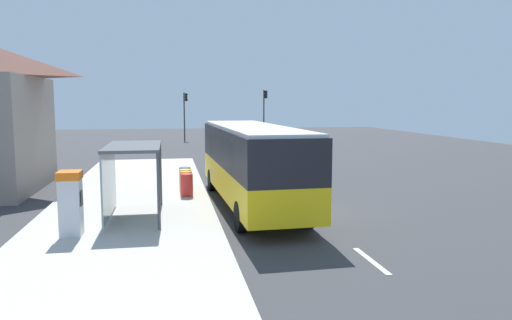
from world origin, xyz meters
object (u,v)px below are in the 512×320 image
Objects in this scene: ticket_machine at (71,203)px; recycling_bin_orange at (186,182)px; recycling_bin_red at (187,185)px; recycling_bin_yellow at (186,180)px; white_van at (249,133)px; traffic_light_far_side at (185,109)px; sedan_near at (230,130)px; traffic_light_near_side at (265,107)px; bus_shelter at (124,162)px; bus at (251,160)px; recycling_bin_blue at (185,177)px.

ticket_machine is 7.34m from recycling_bin_orange.
recycling_bin_red is 1.00× the size of recycling_bin_yellow.
traffic_light_far_side reaches higher than white_van.
sedan_near is at bearing 79.77° from recycling_bin_yellow.
traffic_light_near_side reaches higher than bus_shelter.
recycling_bin_yellow is 32.59m from traffic_light_near_side.
bus is at bearing -95.86° from sedan_near.
recycling_bin_blue is (0.00, 1.40, 0.00)m from recycling_bin_orange.
bus is at bearing -56.75° from recycling_bin_blue.
bus reaches higher than recycling_bin_orange.
white_van is at bearing -90.39° from sedan_near.
white_van is 10.37m from traffic_light_near_side.
recycling_bin_blue is at bearing -92.02° from traffic_light_far_side.
traffic_light_far_side is at bearing 88.10° from recycling_bin_red.
recycling_bin_red is at bearing 145.75° from bus.
traffic_light_far_side is at bearing -141.80° from sedan_near.
traffic_light_far_side is at bearing 174.68° from traffic_light_near_side.
recycling_bin_yellow is at bearing 65.72° from bus_shelter.
recycling_bin_red is at bearing -91.90° from traffic_light_far_side.
recycling_bin_blue is at bearing 90.00° from recycling_bin_orange.
ticket_machine reaches higher than recycling_bin_blue.
ticket_machine is (-10.10, -43.10, 0.38)m from sedan_near.
recycling_bin_yellow is 0.24× the size of bus_shelter.
traffic_light_near_side is (9.69, 31.67, 2.94)m from recycling_bin_orange.
recycling_bin_red is (-6.40, -22.80, -0.69)m from white_van.
recycling_bin_blue is at bearing 65.15° from ticket_machine.
bus is 34.93m from traffic_light_far_side.
recycling_bin_orange is at bearing -91.94° from traffic_light_far_side.
bus is 24.81m from white_van.
recycling_bin_red and recycling_bin_blue have the same top height.
traffic_light_far_side is 1.28× the size of bus_shelter.
white_van is 5.55× the size of recycling_bin_blue.
traffic_light_far_side is (-8.60, 0.80, -0.18)m from traffic_light_near_side.
bus is 2.10× the size of white_van.
recycling_bin_orange is (0.00, 0.70, 0.00)m from recycling_bin_red.
recycling_bin_orange is at bearing -100.04° from sedan_near.
recycling_bin_orange and recycling_bin_blue have the same top height.
recycling_bin_red is at bearing 57.61° from ticket_machine.
bus_shelter is at bearing -111.54° from recycling_bin_blue.
recycling_bin_red is 0.70m from recycling_bin_orange.
bus_shelter reaches higher than white_van.
white_van is (3.91, 24.49, -0.50)m from bus.
bus_shelter is (-4.70, -1.81, 0.25)m from bus.
recycling_bin_orange is 1.00× the size of recycling_bin_blue.
bus is at bearing -51.20° from recycling_bin_yellow.
traffic_light_far_side is at bearing 88.06° from recycling_bin_orange.
recycling_bin_orange is (-6.40, -22.10, -0.69)m from white_van.
recycling_bin_orange is at bearing 136.10° from bus.
recycling_bin_orange is 0.70m from recycling_bin_yellow.
sedan_near is 41.86m from bus_shelter.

